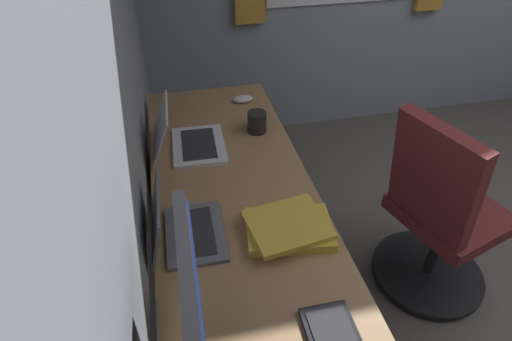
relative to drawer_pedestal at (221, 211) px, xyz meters
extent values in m
cube|color=#8C939E|center=(-0.83, 0.36, 0.95)|extent=(4.77, 0.10, 2.60)
cube|color=#936D47|center=(-0.47, -0.03, 0.37)|extent=(2.13, 0.63, 0.03)
cylinder|color=silver|center=(0.53, -0.28, 0.00)|extent=(0.05, 0.05, 0.70)
cylinder|color=silver|center=(0.53, 0.23, 0.00)|extent=(0.05, 0.05, 0.70)
cube|color=#936D47|center=(0.00, 0.00, 0.00)|extent=(0.40, 0.50, 0.69)
cube|color=silver|center=(0.00, -0.25, 0.00)|extent=(0.37, 0.01, 0.61)
cube|color=black|center=(-1.01, 0.18, 0.65)|extent=(0.51, 0.04, 0.31)
cube|color=#19234C|center=(-1.01, 0.16, 0.65)|extent=(0.47, 0.02, 0.27)
cube|color=silver|center=(0.03, 0.07, 0.39)|extent=(0.31, 0.24, 0.01)
cube|color=#262628|center=(0.03, 0.07, 0.40)|extent=(0.25, 0.16, 0.00)
cube|color=silver|center=(0.04, 0.23, 0.50)|extent=(0.31, 0.10, 0.21)
cube|color=#19234C|center=(0.04, 0.23, 0.50)|extent=(0.28, 0.08, 0.17)
cube|color=#595B60|center=(-0.51, 0.15, 0.39)|extent=(0.29, 0.20, 0.01)
cube|color=#262628|center=(-0.51, 0.15, 0.40)|extent=(0.23, 0.13, 0.00)
cube|color=#595B60|center=(-0.50, 0.27, 0.49)|extent=(0.29, 0.06, 0.18)
cube|color=#4C1960|center=(-0.50, 0.27, 0.49)|extent=(0.26, 0.05, 0.15)
ellipsoid|color=silver|center=(0.40, -0.20, 0.40)|extent=(0.06, 0.10, 0.03)
cube|color=gold|center=(-0.57, -0.17, 0.40)|extent=(0.25, 0.32, 0.03)
cube|color=gold|center=(-0.57, -0.17, 0.43)|extent=(0.26, 0.29, 0.02)
cylinder|color=black|center=(0.10, -0.21, 0.43)|extent=(0.09, 0.09, 0.10)
torus|color=black|center=(0.16, -0.21, 0.44)|extent=(0.06, 0.01, 0.06)
cube|color=maroon|center=(-0.37, -1.02, 0.11)|extent=(0.54, 0.53, 0.07)
cube|color=maroon|center=(-0.42, -0.82, 0.40)|extent=(0.42, 0.24, 0.50)
cylinder|color=black|center=(-0.37, -1.02, -0.10)|extent=(0.05, 0.05, 0.37)
cylinder|color=black|center=(-0.37, -1.02, -0.31)|extent=(0.56, 0.56, 0.03)
camera|label=1|loc=(-1.52, 0.16, 1.43)|focal=29.01mm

